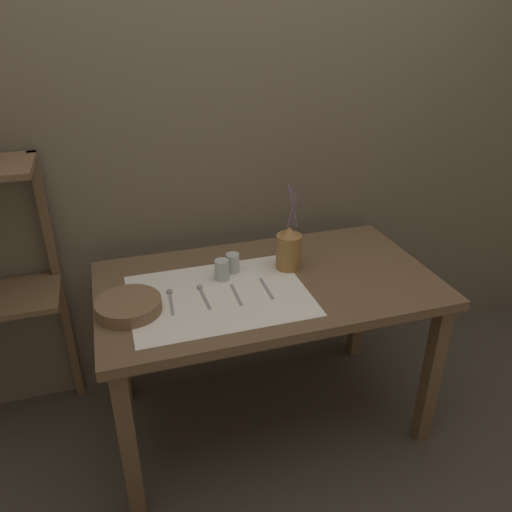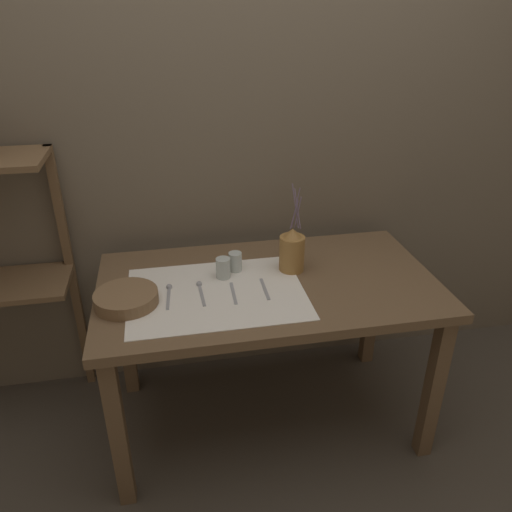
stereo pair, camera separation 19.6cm
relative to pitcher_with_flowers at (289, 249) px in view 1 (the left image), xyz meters
The scene contains 12 objects.
ground_plane 0.84m from the pitcher_with_flowers, 146.80° to the right, with size 12.00×12.00×0.00m, color #473F35.
stone_wall_back 0.57m from the pitcher_with_flowers, 105.80° to the left, with size 7.00×0.06×2.40m.
wooden_table 0.23m from the pitcher_with_flowers, 146.80° to the right, with size 1.37×0.77×0.74m.
linen_cloth 0.37m from the pitcher_with_flowers, 158.36° to the right, with size 0.68×0.51×0.00m.
pitcher_with_flowers is the anchor object (origin of this frame).
wooden_bowl 0.69m from the pitcher_with_flowers, 167.75° to the right, with size 0.24×0.24×0.05m.
glass_tumbler_near 0.30m from the pitcher_with_flowers, behind, with size 0.06×0.06×0.09m.
glass_tumbler_far 0.24m from the pitcher_with_flowers, behind, with size 0.06×0.06×0.08m.
spoon_outer 0.53m from the pitcher_with_flowers, behind, with size 0.03×0.17×0.02m.
spoon_inner 0.41m from the pitcher_with_flowers, 167.24° to the right, with size 0.02×0.17×0.02m.
knife_center 0.32m from the pitcher_with_flowers, 150.79° to the right, with size 0.02×0.16×0.00m.
fork_inner 0.22m from the pitcher_with_flowers, 135.40° to the right, with size 0.01×0.16×0.00m.
Camera 1 is at (-0.57, -1.67, 1.75)m, focal length 35.00 mm.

